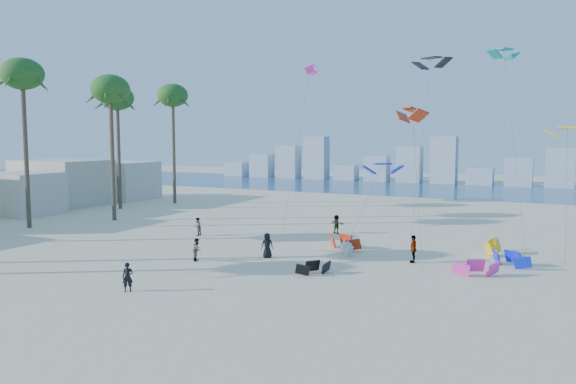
% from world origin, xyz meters
% --- Properties ---
extents(ground, '(220.00, 220.00, 0.00)m').
position_xyz_m(ground, '(0.00, 0.00, 0.00)').
color(ground, beige).
rests_on(ground, ground).
extents(ocean, '(220.00, 220.00, 0.00)m').
position_xyz_m(ocean, '(0.00, 72.00, 0.01)').
color(ocean, navy).
rests_on(ocean, ground).
extents(kitesurfer_near, '(0.69, 0.65, 1.59)m').
position_xyz_m(kitesurfer_near, '(-0.73, 4.03, 0.79)').
color(kitesurfer_near, black).
rests_on(kitesurfer_near, ground).
extents(kitesurfer_mid, '(0.82, 0.91, 1.54)m').
position_xyz_m(kitesurfer_mid, '(-1.75, 11.79, 0.77)').
color(kitesurfer_mid, gray).
rests_on(kitesurfer_mid, ground).
extents(kitesurfers_far, '(33.67, 12.07, 1.85)m').
position_xyz_m(kitesurfers_far, '(9.93, 19.26, 0.86)').
color(kitesurfers_far, black).
rests_on(kitesurfers_far, ground).
extents(grounded_kites, '(14.95, 13.88, 0.98)m').
position_xyz_m(grounded_kites, '(11.89, 18.87, 0.45)').
color(grounded_kites, black).
rests_on(grounded_kites, ground).
extents(flying_kites, '(33.43, 23.30, 15.73)m').
position_xyz_m(flying_kites, '(14.83, 23.78, 11.37)').
color(flying_kites, '#0D21E5').
rests_on(flying_kites, ground).
extents(palm_row, '(10.64, 44.80, 15.38)m').
position_xyz_m(palm_row, '(-22.30, 16.20, 11.82)').
color(palm_row, brown).
rests_on(palm_row, ground).
extents(beachfront_buildings, '(11.50, 43.00, 6.00)m').
position_xyz_m(beachfront_buildings, '(-33.69, 20.82, 2.67)').
color(beachfront_buildings, beige).
rests_on(beachfront_buildings, ground).
extents(distant_skyline, '(85.00, 3.00, 8.40)m').
position_xyz_m(distant_skyline, '(-1.19, 82.00, 3.09)').
color(distant_skyline, '#9EADBF').
rests_on(distant_skyline, ground).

